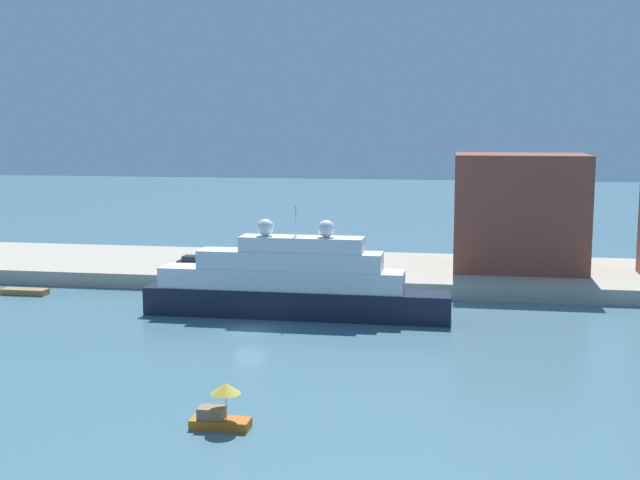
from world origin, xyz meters
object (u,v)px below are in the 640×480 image
small_motorboat (221,410)px  work_barge (25,292)px  mooring_bollard (271,273)px  harbor_building (520,212)px  person_figure (242,265)px  large_yacht (291,284)px  parked_car (196,263)px

small_motorboat → work_barge: size_ratio=0.73×
mooring_bollard → harbor_building: bearing=20.6°
work_barge → person_figure: size_ratio=2.81×
large_yacht → harbor_building: 30.74m
large_yacht → person_figure: 15.56m
parked_car → work_barge: bearing=-147.3°
work_barge → harbor_building: 54.43m
harbor_building → mooring_bollard: size_ratio=17.80×
large_yacht → parked_car: 20.76m
harbor_building → parked_car: size_ratio=3.43×
small_motorboat → harbor_building: size_ratio=0.24×
person_figure → mooring_bollard: bearing=-27.0°
large_yacht → work_barge: (-29.70, 5.15, -2.75)m
harbor_building → small_motorboat: bearing=-111.8°
small_motorboat → mooring_bollard: small_motorboat is taller
mooring_bollard → large_yacht: bearing=-67.9°
parked_car → mooring_bollard: parked_car is taller
small_motorboat → parked_car: bearing=110.0°
person_figure → harbor_building: bearing=14.9°
small_motorboat → person_figure: person_figure is taller
small_motorboat → parked_car: 46.84m
large_yacht → parked_car: bearing=133.3°
parked_car → mooring_bollard: bearing=-21.6°
person_figure → small_motorboat: bearing=-76.6°
small_motorboat → parked_car: (-15.99, 44.01, 1.08)m
parked_car → mooring_bollard: (9.65, -3.81, -0.20)m
small_motorboat → harbor_building: bearing=68.2°
small_motorboat → work_barge: bearing=132.7°
large_yacht → mooring_bollard: 12.21m
large_yacht → small_motorboat: (1.76, -28.92, -1.94)m
harbor_building → parked_car: bearing=-170.4°
parked_car → large_yacht: bearing=-46.7°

